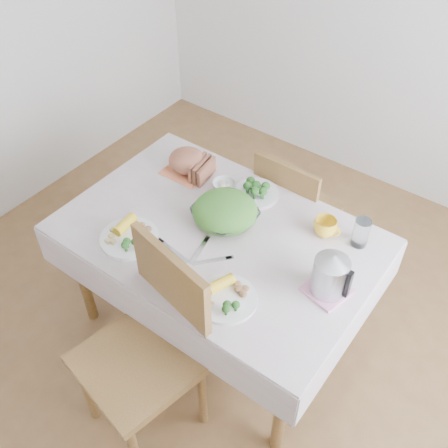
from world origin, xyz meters
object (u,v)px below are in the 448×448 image
Objects in this scene: dinner_plate_left at (130,238)px; dinner_plate_right at (226,299)px; dining_table at (219,284)px; chair_near at (139,369)px; yellow_mug at (325,227)px; salad_bowl at (225,215)px; electric_kettle at (330,273)px; chair_far at (298,209)px.

dinner_plate_left is 1.05× the size of dinner_plate_right.
chair_near reaches higher than dining_table.
chair_near is at bearing -110.53° from yellow_mug.
dinner_plate_right is at bearing -48.04° from dining_table.
electric_kettle is (0.61, -0.09, 0.08)m from salad_bowl.
electric_kettle reaches higher than dining_table.
yellow_mug reaches higher than dinner_plate_left.
yellow_mug is (0.44, 0.21, 0.01)m from salad_bowl.
chair_near reaches higher than yellow_mug.
dinner_plate_left is at bearing -127.08° from salad_bowl.
chair_far is 0.61m from yellow_mug.
dinner_plate_right is at bearing -102.87° from yellow_mug.
dinner_plate_left is 1.32× the size of electric_kettle.
salad_bowl is 0.49m from dinner_plate_right.
salad_bowl is (-0.10, -0.59, 0.33)m from chair_far.
dining_table is at bearing 105.68° from chair_near.
yellow_mug is (0.41, 0.30, 0.43)m from dining_table.
dinner_plate_right is at bearing -52.81° from salad_bowl.
dinner_plate_left is 2.45× the size of yellow_mug.
yellow_mug is at bearing 36.34° from dining_table.
yellow_mug is (0.14, 0.61, 0.03)m from dinner_plate_right.
salad_bowl is 1.07× the size of dinner_plate_left.
salad_bowl is at bearing 167.67° from electric_kettle.
chair_far reaches higher than dinner_plate_right.
chair_near is 0.52m from dinner_plate_right.
dinner_plate_right is at bearing -140.45° from electric_kettle.
dinner_plate_left and dinner_plate_right have the same top height.
salad_bowl reaches higher than dinner_plate_left.
yellow_mug is 0.36m from electric_kettle.
dining_table is 0.58m from dinner_plate_left.
electric_kettle reaches higher than dinner_plate_left.
salad_bowl is (-0.08, 0.74, 0.33)m from chair_near.
dinner_plate_left is at bearing 145.70° from chair_near.
salad_bowl is at bearing 107.04° from chair_near.
salad_bowl is (-0.02, 0.09, 0.42)m from dining_table.
yellow_mug is at bearing 116.58° from electric_kettle.
chair_near is at bearing -122.03° from dinner_plate_right.
chair_near is 1.33m from chair_far.
chair_near reaches higher than dinner_plate_left.
salad_bowl is 2.63× the size of yellow_mug.
chair_far reaches higher than dining_table.
chair_near is 3.55× the size of salad_bowl.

